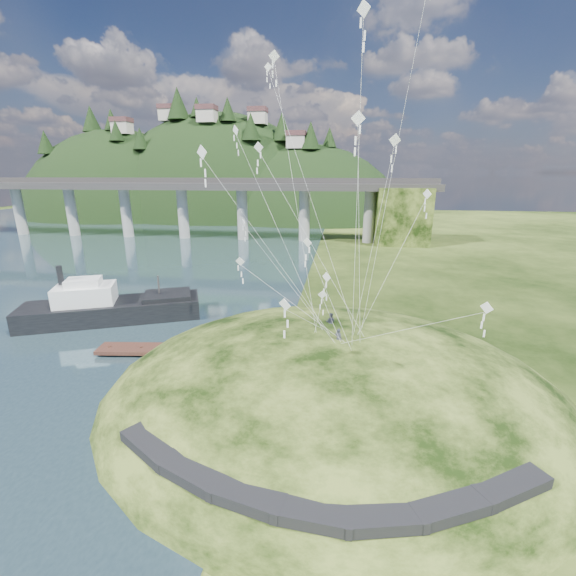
# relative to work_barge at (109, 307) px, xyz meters

# --- Properties ---
(ground) EXTENTS (320.00, 320.00, 0.00)m
(ground) POSITION_rel_work_barge_xyz_m (17.54, -13.53, -1.67)
(ground) COLOR black
(ground) RESTS_ON ground
(grass_hill) EXTENTS (36.00, 32.00, 13.00)m
(grass_hill) POSITION_rel_work_barge_xyz_m (25.54, -11.53, -3.17)
(grass_hill) COLOR black
(grass_hill) RESTS_ON ground
(footpath) EXTENTS (22.29, 5.84, 0.83)m
(footpath) POSITION_rel_work_barge_xyz_m (25.00, -23.28, 0.42)
(footpath) COLOR black
(footpath) RESTS_ON ground
(bridge) EXTENTS (160.00, 11.00, 15.00)m
(bridge) POSITION_rel_work_barge_xyz_m (-8.92, 56.53, 8.04)
(bridge) COLOR #2D2B2B
(bridge) RESTS_ON ground
(far_ridge) EXTENTS (153.00, 70.00, 94.50)m
(far_ridge) POSITION_rel_work_barge_xyz_m (-26.04, 108.64, -9.10)
(far_ridge) COLOR black
(far_ridge) RESTS_ON ground
(work_barge) EXTENTS (19.56, 12.12, 6.66)m
(work_barge) POSITION_rel_work_barge_xyz_m (0.00, 0.00, 0.00)
(work_barge) COLOR black
(work_barge) RESTS_ON ground
(wooden_dock) EXTENTS (14.07, 3.83, 0.99)m
(wooden_dock) POSITION_rel_work_barge_xyz_m (10.64, -7.04, -1.23)
(wooden_dock) COLOR #351C16
(wooden_dock) RESTS_ON ground
(kite_flyers) EXTENTS (1.43, 3.84, 1.59)m
(kite_flyers) POSITION_rel_work_barge_xyz_m (25.41, -10.60, 4.06)
(kite_flyers) COLOR #292C37
(kite_flyers) RESTS_ON ground
(kite_swarm) EXTENTS (17.03, 15.32, 21.07)m
(kite_swarm) POSITION_rel_work_barge_xyz_m (23.99, -11.19, 15.08)
(kite_swarm) COLOR white
(kite_swarm) RESTS_ON ground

